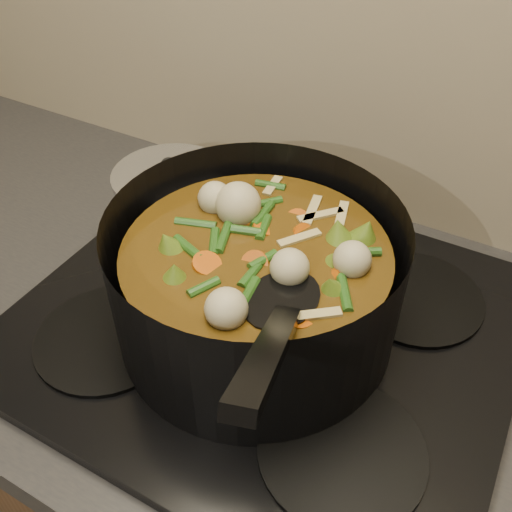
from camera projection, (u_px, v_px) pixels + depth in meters
The scene contains 4 objects.
counter at pixel (264, 491), 1.06m from camera, with size 2.64×0.64×0.91m.
stovetop at pixel (267, 322), 0.75m from camera, with size 0.62×0.54×0.03m.
stockpot at pixel (256, 282), 0.68m from camera, with size 0.37×0.46×0.25m.
saucepan at pixel (173, 205), 0.84m from camera, with size 0.17×0.17×0.14m.
Camera 1 is at (0.23, 1.48, 1.48)m, focal length 40.00 mm.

